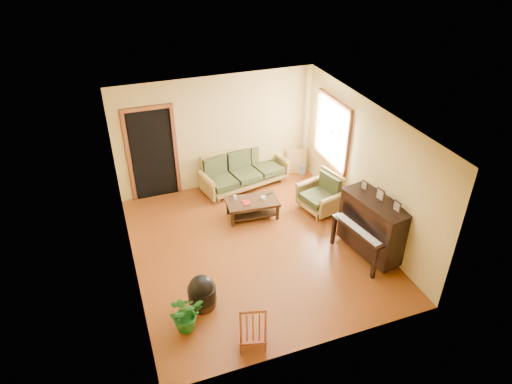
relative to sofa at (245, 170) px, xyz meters
name	(u,v)px	position (x,y,z in m)	size (l,w,h in m)	color
floor	(255,246)	(-0.52, -2.18, -0.43)	(5.00, 5.00, 0.00)	#5B270C
doorway	(153,155)	(-1.97, 0.30, 0.59)	(1.08, 0.16, 2.05)	black
window	(332,132)	(1.69, -0.88, 1.07)	(0.12, 1.36, 1.46)	white
sofa	(245,170)	(0.00, 0.00, 0.00)	(2.02, 0.85, 0.87)	olive
coffee_table	(252,209)	(-0.24, -1.21, -0.24)	(1.07, 0.58, 0.39)	black
armchair	(320,193)	(1.18, -1.46, -0.02)	(0.79, 0.83, 0.83)	olive
piano	(373,227)	(1.44, -3.07, 0.15)	(0.77, 1.31, 1.16)	black
footstool	(202,295)	(-1.85, -3.31, -0.21)	(0.46, 0.46, 0.44)	black
red_chair	(252,323)	(-1.35, -4.32, 0.00)	(0.41, 0.45, 0.87)	maroon
leaning_frame	(296,161)	(1.37, 0.17, -0.10)	(0.50, 0.11, 0.66)	gold
ceramic_crock	(302,168)	(1.51, 0.12, -0.31)	(0.20, 0.20, 0.25)	#365DA2
potted_plant	(186,313)	(-2.20, -3.68, -0.13)	(0.55, 0.47, 0.61)	#1B611D
book	(243,203)	(-0.45, -1.23, -0.04)	(0.15, 0.20, 0.02)	#A31519
candle	(235,198)	(-0.56, -1.05, 0.01)	(0.06, 0.06, 0.11)	silver
glass_jar	(263,198)	(-0.01, -1.23, -0.01)	(0.10, 0.10, 0.06)	white
remote	(269,194)	(0.19, -1.08, -0.04)	(0.14, 0.04, 0.01)	black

